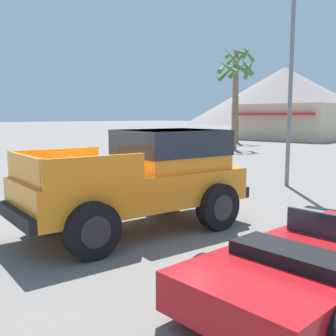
{
  "coord_description": "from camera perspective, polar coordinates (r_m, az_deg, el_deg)",
  "views": [
    {
      "loc": [
        6.03,
        -5.59,
        2.37
      ],
      "look_at": [
        0.05,
        0.73,
        1.22
      ],
      "focal_mm": 42.0,
      "sensor_mm": 36.0,
      "label": 1
    }
  ],
  "objects": [
    {
      "name": "storefront_building",
      "position": [
        41.85,
        16.57,
        6.41
      ],
      "size": [
        9.41,
        5.96,
        3.61
      ],
      "color": "beige",
      "rests_on": "ground_plane"
    },
    {
      "name": "street_lamp_post",
      "position": [
        14.07,
        17.52,
        15.4
      ],
      "size": [
        0.9,
        0.24,
        7.25
      ],
      "color": "slate",
      "rests_on": "ground_plane"
    },
    {
      "name": "palm_tree_tall",
      "position": [
        36.61,
        10.02,
        13.61
      ],
      "size": [
        2.69,
        2.72,
        8.56
      ],
      "color": "brown",
      "rests_on": "ground_plane"
    },
    {
      "name": "palm_tree_leaning",
      "position": [
        28.86,
        9.76,
        12.42
      ],
      "size": [
        2.95,
        2.75,
        6.5
      ],
      "color": "brown",
      "rests_on": "ground_plane"
    },
    {
      "name": "red_convertible_car",
      "position": [
        5.75,
        20.9,
        -12.91
      ],
      "size": [
        2.1,
        4.37,
        0.99
      ],
      "rotation": [
        0.0,
        0.0,
        -0.07
      ],
      "color": "#B21419",
      "rests_on": "ground_plane"
    },
    {
      "name": "ground_plane",
      "position": [
        8.56,
        -3.65,
        -8.59
      ],
      "size": [
        320.0,
        320.0,
        0.0
      ],
      "primitive_type": "plane",
      "color": "slate"
    },
    {
      "name": "orange_pickup_truck",
      "position": [
        8.27,
        -2.91,
        -0.83
      ],
      "size": [
        2.87,
        5.16,
        2.08
      ],
      "rotation": [
        0.0,
        0.0,
        -0.17
      ],
      "color": "orange",
      "rests_on": "ground_plane"
    }
  ]
}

